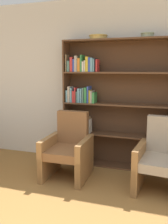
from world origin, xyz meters
TOP-DOWN VIEW (x-y plane):
  - wall_back at (0.00, 2.79)m, footprint 12.00×0.06m
  - bookshelf at (-0.24, 2.62)m, footprint 1.90×0.30m
  - bowl_stoneware at (-0.45, 2.60)m, footprint 0.29×0.29m
  - bowl_terracotta at (0.31, 2.60)m, footprint 0.20×0.20m
  - armchair_leather at (-0.73, 1.99)m, footprint 0.65×0.69m
  - armchair_cushioned at (0.61, 1.99)m, footprint 0.70×0.74m

SIDE VIEW (x-z plane):
  - armchair_leather at x=-0.73m, z-range -0.07..0.89m
  - armchair_cushioned at x=0.61m, z-range -0.07..0.89m
  - bookshelf at x=-0.24m, z-range 0.00..2.06m
  - wall_back at x=0.00m, z-range 0.00..2.75m
  - bowl_stoneware at x=-0.45m, z-range 2.07..2.14m
  - bowl_terracotta at x=0.31m, z-range 2.07..2.14m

